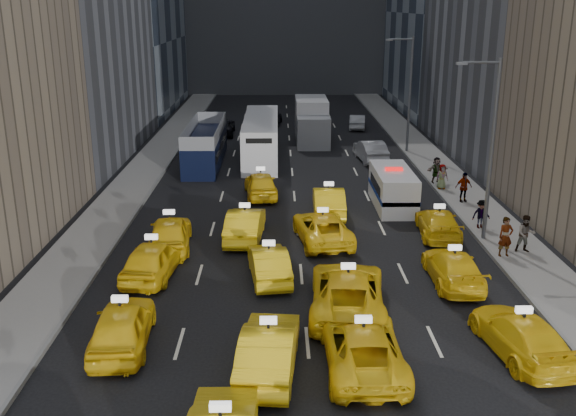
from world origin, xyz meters
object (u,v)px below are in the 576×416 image
(double_decker, at_px, (205,144))
(pedestrian_0, at_px, (506,237))
(city_bus, at_px, (261,138))
(nypd_van, at_px, (393,189))
(box_truck, at_px, (312,121))

(double_decker, bearing_deg, pedestrian_0, -47.32)
(city_bus, bearing_deg, pedestrian_0, -67.79)
(nypd_van, bearing_deg, box_truck, 106.45)
(pedestrian_0, bearing_deg, double_decker, 123.20)
(double_decker, relative_size, box_truck, 1.31)
(city_bus, distance_m, pedestrian_0, 23.92)
(pedestrian_0, bearing_deg, box_truck, 99.05)
(nypd_van, bearing_deg, city_bus, 127.35)
(nypd_van, distance_m, box_truck, 19.10)
(nypd_van, distance_m, pedestrian_0, 9.03)
(nypd_van, xyz_separation_m, double_decker, (-12.06, 10.78, 0.42))
(nypd_van, height_order, double_decker, double_decker)
(double_decker, relative_size, pedestrian_0, 5.50)
(nypd_van, bearing_deg, double_decker, 143.22)
(pedestrian_0, bearing_deg, city_bus, 112.83)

